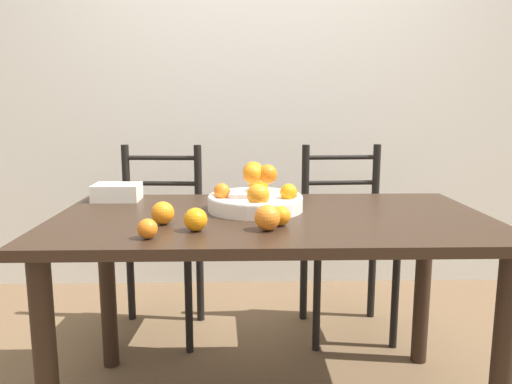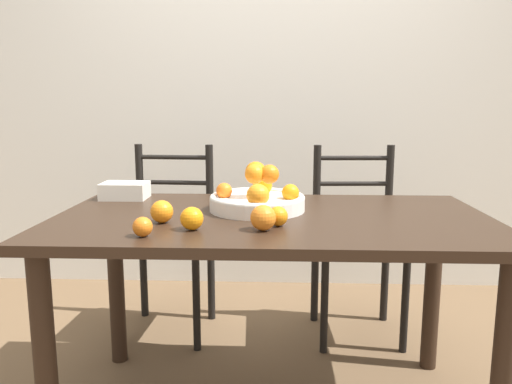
{
  "view_description": "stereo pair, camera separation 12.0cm",
  "coord_description": "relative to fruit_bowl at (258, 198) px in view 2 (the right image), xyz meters",
  "views": [
    {
      "loc": [
        -0.1,
        -1.76,
        1.16
      ],
      "look_at": [
        -0.06,
        -0.02,
        0.86
      ],
      "focal_mm": 35.0,
      "sensor_mm": 36.0,
      "label": 1
    },
    {
      "loc": [
        0.02,
        -1.76,
        1.16
      ],
      "look_at": [
        -0.06,
        -0.02,
        0.86
      ],
      "focal_mm": 35.0,
      "sensor_mm": 36.0,
      "label": 2
    }
  ],
  "objects": [
    {
      "name": "wall_back",
      "position": [
        0.05,
        1.35,
        0.48
      ],
      "size": [
        8.0,
        0.06,
        2.6
      ],
      "color": "silver",
      "rests_on": "ground_plane"
    },
    {
      "name": "orange_loose_2",
      "position": [
        0.08,
        -0.24,
        -0.02
      ],
      "size": [
        0.07,
        0.07,
        0.07
      ],
      "color": "orange",
      "rests_on": "dining_table"
    },
    {
      "name": "chair_left",
      "position": [
        -0.48,
        0.61,
        -0.34
      ],
      "size": [
        0.44,
        0.43,
        0.96
      ],
      "rotation": [
        0.0,
        0.0,
        -0.06
      ],
      "color": "black",
      "rests_on": "ground_plane"
    },
    {
      "name": "fruit_bowl",
      "position": [
        0.0,
        0.0,
        0.0
      ],
      "size": [
        0.36,
        0.36,
        0.18
      ],
      "color": "white",
      "rests_on": "dining_table"
    },
    {
      "name": "orange_loose_3",
      "position": [
        -0.2,
        -0.31,
        -0.01
      ],
      "size": [
        0.07,
        0.07,
        0.07
      ],
      "color": "orange",
      "rests_on": "dining_table"
    },
    {
      "name": "dining_table",
      "position": [
        0.05,
        -0.08,
        -0.16
      ],
      "size": [
        1.57,
        0.86,
        0.77
      ],
      "color": "black",
      "rests_on": "ground_plane"
    },
    {
      "name": "chair_right",
      "position": [
        0.48,
        0.61,
        -0.34
      ],
      "size": [
        0.44,
        0.42,
        0.96
      ],
      "rotation": [
        0.0,
        0.0,
        0.05
      ],
      "color": "black",
      "rests_on": "ground_plane"
    },
    {
      "name": "book_stack",
      "position": [
        -0.57,
        0.22,
        -0.02
      ],
      "size": [
        0.19,
        0.14,
        0.07
      ],
      "color": "silver",
      "rests_on": "dining_table"
    },
    {
      "name": "orange_loose_4",
      "position": [
        0.03,
        -0.3,
        -0.01
      ],
      "size": [
        0.08,
        0.08,
        0.08
      ],
      "color": "orange",
      "rests_on": "dining_table"
    },
    {
      "name": "orange_loose_0",
      "position": [
        -0.33,
        -0.4,
        -0.02
      ],
      "size": [
        0.06,
        0.06,
        0.06
      ],
      "color": "orange",
      "rests_on": "dining_table"
    },
    {
      "name": "orange_loose_1",
      "position": [
        -0.32,
        -0.21,
        -0.01
      ],
      "size": [
        0.08,
        0.08,
        0.08
      ],
      "color": "orange",
      "rests_on": "dining_table"
    }
  ]
}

